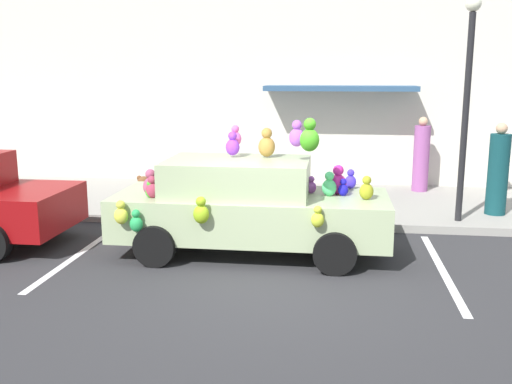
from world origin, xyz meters
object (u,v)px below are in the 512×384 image
object	(u,v)px
plush_covered_car	(248,205)
teddy_bear_on_sidewalk	(144,193)
street_lamp_post	(467,88)
pedestrian_near_shopfront	(498,173)
pedestrian_walking_past	(421,157)

from	to	relation	value
plush_covered_car	teddy_bear_on_sidewalk	world-z (taller)	plush_covered_car
plush_covered_car	teddy_bear_on_sidewalk	size ratio (longest dim) A/B	6.50
street_lamp_post	plush_covered_car	bearing A→B (deg)	-151.15
teddy_bear_on_sidewalk	pedestrian_near_shopfront	bearing A→B (deg)	3.02
teddy_bear_on_sidewalk	street_lamp_post	world-z (taller)	street_lamp_post
plush_covered_car	pedestrian_walking_past	world-z (taller)	plush_covered_car
teddy_bear_on_sidewalk	pedestrian_walking_past	xyz separation A→B (m)	(5.95, 2.57, 0.50)
teddy_bear_on_sidewalk	pedestrian_walking_past	bearing A→B (deg)	23.35
plush_covered_car	street_lamp_post	xyz separation A→B (m)	(3.74, 2.06, 1.83)
pedestrian_near_shopfront	pedestrian_walking_past	xyz separation A→B (m)	(-1.16, 2.19, -0.02)
plush_covered_car	pedestrian_near_shopfront	bearing A→B (deg)	30.59
plush_covered_car	pedestrian_near_shopfront	size ratio (longest dim) A/B	2.42
street_lamp_post	teddy_bear_on_sidewalk	bearing A→B (deg)	177.56
plush_covered_car	pedestrian_near_shopfront	xyz separation A→B (m)	(4.57, 2.70, 0.17)
plush_covered_car	pedestrian_near_shopfront	distance (m)	5.31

